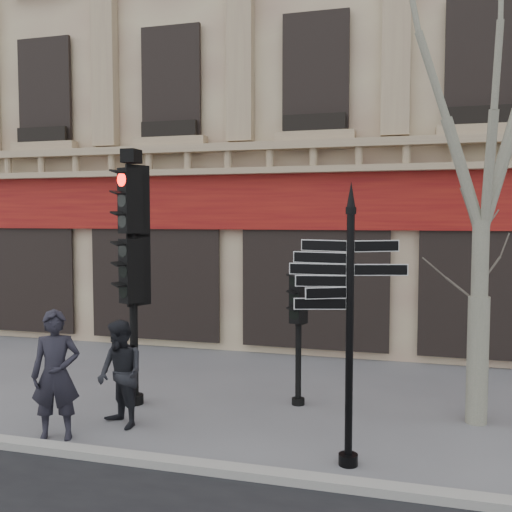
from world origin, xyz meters
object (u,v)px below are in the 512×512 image
(fingerpost, at_px, (350,276))
(pedestrian_b, at_px, (120,374))
(pedestrian_a, at_px, (56,375))
(traffic_signal_main, at_px, (133,245))
(plane_tree, at_px, (485,71))
(traffic_signal_secondary, at_px, (299,312))

(fingerpost, distance_m, pedestrian_b, 3.93)
(pedestrian_a, bearing_deg, pedestrian_b, 23.07)
(traffic_signal_main, distance_m, pedestrian_b, 2.22)
(traffic_signal_main, bearing_deg, plane_tree, 30.68)
(fingerpost, bearing_deg, pedestrian_b, 167.27)
(traffic_signal_secondary, bearing_deg, fingerpost, -45.88)
(plane_tree, bearing_deg, pedestrian_a, -158.87)
(traffic_signal_main, relative_size, plane_tree, 0.56)
(plane_tree, xyz_separation_m, pedestrian_b, (-5.31, -1.63, -4.61))
(plane_tree, bearing_deg, fingerpost, -130.49)
(fingerpost, xyz_separation_m, traffic_signal_secondary, (-1.10, 2.20, -0.86))
(pedestrian_a, bearing_deg, traffic_signal_secondary, 15.71)
(fingerpost, xyz_separation_m, traffic_signal_main, (-3.84, 1.49, 0.29))
(fingerpost, relative_size, plane_tree, 0.48)
(plane_tree, distance_m, pedestrian_a, 7.83)
(fingerpost, bearing_deg, traffic_signal_main, 153.33)
(pedestrian_a, bearing_deg, traffic_signal_main, 55.73)
(traffic_signal_main, xyz_separation_m, traffic_signal_secondary, (2.74, 0.71, -1.15))
(traffic_signal_secondary, height_order, pedestrian_b, traffic_signal_secondary)
(pedestrian_b, bearing_deg, traffic_signal_secondary, 67.12)
(traffic_signal_main, height_order, pedestrian_b, traffic_signal_main)
(traffic_signal_secondary, relative_size, pedestrian_a, 1.22)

